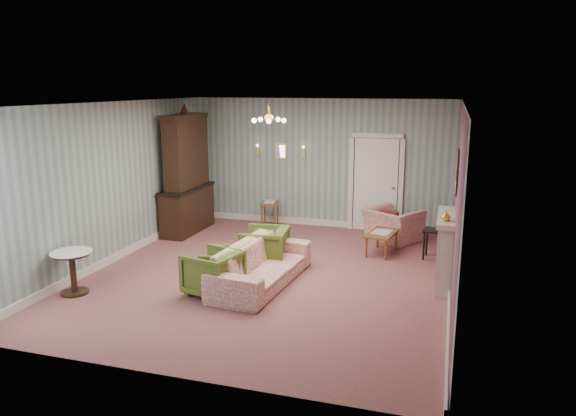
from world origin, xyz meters
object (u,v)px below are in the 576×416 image
(olive_chair_a, at_px, (213,270))
(pedestal_table, at_px, (73,273))
(fireplace, at_px, (445,250))
(sofa_chintz, at_px, (262,257))
(olive_chair_c, at_px, (264,246))
(side_table_black, at_px, (434,244))
(dresser, at_px, (186,170))
(olive_chair_b, at_px, (223,266))
(coffee_table, at_px, (382,243))
(wingback_chair, at_px, (393,219))

(olive_chair_a, height_order, pedestal_table, olive_chair_a)
(fireplace, bearing_deg, sofa_chintz, -163.19)
(fireplace, bearing_deg, olive_chair_c, -178.97)
(side_table_black, distance_m, pedestal_table, 6.30)
(fireplace, xyz_separation_m, side_table_black, (-0.21, 1.29, -0.30))
(dresser, distance_m, side_table_black, 5.43)
(olive_chair_b, height_order, side_table_black, olive_chair_b)
(olive_chair_b, height_order, coffee_table, olive_chair_b)
(pedestal_table, bearing_deg, wingback_chair, 45.15)
(coffee_table, bearing_deg, side_table_black, -2.88)
(olive_chair_b, xyz_separation_m, sofa_chintz, (0.56, 0.27, 0.11))
(side_table_black, bearing_deg, coffee_table, 177.12)
(dresser, xyz_separation_m, coffee_table, (4.33, -0.41, -1.16))
(olive_chair_a, height_order, side_table_black, olive_chair_a)
(olive_chair_a, bearing_deg, olive_chair_b, -168.35)
(olive_chair_a, distance_m, olive_chair_c, 1.49)
(pedestal_table, bearing_deg, sofa_chintz, 25.25)
(sofa_chintz, height_order, side_table_black, sofa_chintz)
(olive_chair_b, distance_m, wingback_chair, 4.18)
(dresser, bearing_deg, olive_chair_c, -35.89)
(olive_chair_b, xyz_separation_m, coffee_table, (2.23, 2.47, -0.13))
(coffee_table, bearing_deg, dresser, 174.62)
(coffee_table, bearing_deg, fireplace, -48.64)
(olive_chair_c, xyz_separation_m, dresser, (-2.43, 1.80, 0.97))
(coffee_table, bearing_deg, pedestal_table, -141.44)
(olive_chair_c, bearing_deg, dresser, -133.25)
(olive_chair_b, xyz_separation_m, fireplace, (3.41, 1.13, 0.24))
(side_table_black, relative_size, pedestal_table, 0.82)
(side_table_black, bearing_deg, olive_chair_a, -138.97)
(pedestal_table, bearing_deg, side_table_black, 32.72)
(olive_chair_a, bearing_deg, olive_chair_c, -179.69)
(olive_chair_b, relative_size, coffee_table, 0.81)
(dresser, xyz_separation_m, pedestal_table, (0.00, -3.86, -1.03))
(sofa_chintz, xyz_separation_m, pedestal_table, (-2.66, -1.26, -0.11))
(sofa_chintz, bearing_deg, dresser, 50.31)
(olive_chair_b, bearing_deg, coffee_table, 128.02)
(olive_chair_a, distance_m, sofa_chintz, 0.87)
(fireplace, height_order, coffee_table, fireplace)
(fireplace, bearing_deg, olive_chair_b, -161.63)
(dresser, bearing_deg, wingback_chair, 8.29)
(olive_chair_a, bearing_deg, dresser, -133.79)
(wingback_chair, bearing_deg, olive_chair_a, 91.17)
(sofa_chintz, bearing_deg, side_table_black, -46.13)
(olive_chair_a, bearing_deg, sofa_chintz, 151.84)
(sofa_chintz, xyz_separation_m, wingback_chair, (1.77, 3.20, -0.00))
(sofa_chintz, height_order, pedestal_table, sofa_chintz)
(sofa_chintz, relative_size, wingback_chair, 2.24)
(olive_chair_c, distance_m, pedestal_table, 3.19)
(olive_chair_a, xyz_separation_m, olive_chair_c, (0.34, 1.45, 0.01))
(fireplace, bearing_deg, pedestal_table, -158.99)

